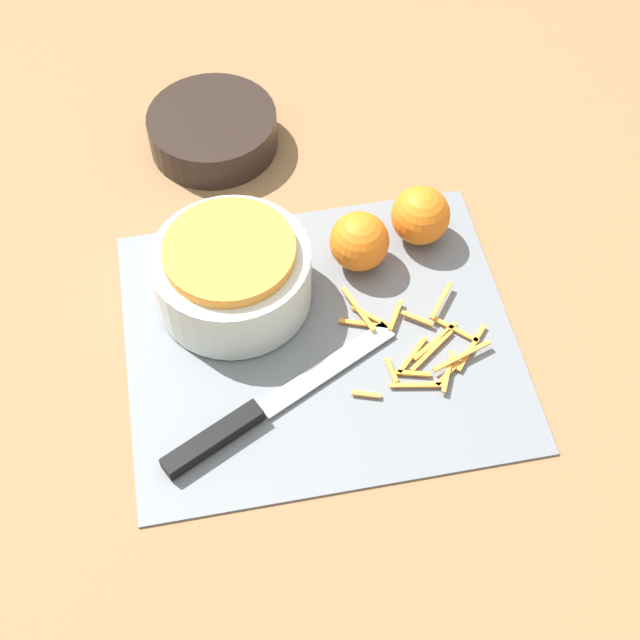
% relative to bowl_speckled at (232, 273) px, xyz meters
% --- Properties ---
extents(ground_plane, '(4.00, 4.00, 0.00)m').
position_rel_bowl_speckled_xyz_m(ground_plane, '(0.08, -0.07, -0.05)').
color(ground_plane, olive).
extents(cutting_board, '(0.42, 0.36, 0.01)m').
position_rel_bowl_speckled_xyz_m(cutting_board, '(0.08, -0.07, -0.04)').
color(cutting_board, slate).
rests_on(cutting_board, ground_plane).
extents(bowl_speckled, '(0.17, 0.17, 0.09)m').
position_rel_bowl_speckled_xyz_m(bowl_speckled, '(0.00, 0.00, 0.00)').
color(bowl_speckled, silver).
rests_on(bowl_speckled, cutting_board).
extents(bowl_dark, '(0.16, 0.16, 0.05)m').
position_rel_bowl_speckled_xyz_m(bowl_dark, '(0.01, 0.25, -0.02)').
color(bowl_dark, black).
rests_on(bowl_dark, ground_plane).
extents(knife, '(0.26, 0.15, 0.02)m').
position_rel_bowl_speckled_xyz_m(knife, '(-0.01, -0.16, -0.04)').
color(knife, black).
rests_on(knife, cutting_board).
extents(orange_left, '(0.07, 0.07, 0.07)m').
position_rel_bowl_speckled_xyz_m(orange_left, '(0.15, 0.02, -0.01)').
color(orange_left, orange).
rests_on(orange_left, cutting_board).
extents(orange_right, '(0.07, 0.07, 0.07)m').
position_rel_bowl_speckled_xyz_m(orange_right, '(0.22, 0.05, -0.01)').
color(orange_right, orange).
rests_on(orange_right, cutting_board).
extents(peel_pile, '(0.16, 0.15, 0.01)m').
position_rel_bowl_speckled_xyz_m(peel_pile, '(0.19, -0.10, -0.04)').
color(peel_pile, orange).
rests_on(peel_pile, cutting_board).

